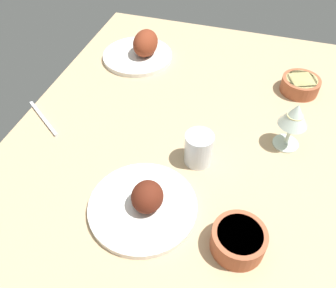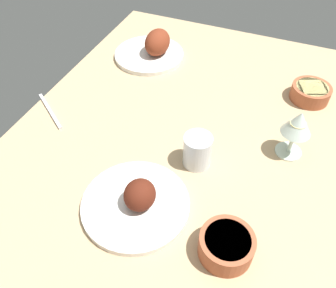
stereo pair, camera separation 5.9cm
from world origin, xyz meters
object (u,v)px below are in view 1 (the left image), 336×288
Objects in this scene: bowl_potatoes at (300,84)px; plate_far_side at (143,204)px; plate_center_main at (141,50)px; wine_glass at (295,117)px; fork_loose at (43,118)px; bowl_sauce at (239,240)px; water_tumbler at (199,149)px.

plate_far_side is at bearing 150.18° from bowl_potatoes.
wine_glass is at bearing -118.74° from plate_center_main.
fork_loose is at bearing 116.90° from bowl_potatoes.
plate_far_side is at bearing -159.47° from plate_center_main.
plate_center_main is at bearing 35.38° from bowl_sauce.
wine_glass reaches higher than water_tumbler.
bowl_sauce is at bearing 167.19° from wine_glass.
bowl_sauce is 65.61cm from fork_loose.
bowl_sauce is 35.79cm from wine_glass.
water_tumbler is (-38.23, 23.90, 1.89)cm from bowl_potatoes.
wine_glass is at bearing -44.12° from plate_far_side.
wine_glass is 70.43cm from fork_loose.
fork_loose is (-36.13, 71.22, -2.17)cm from bowl_potatoes.
plate_far_side is at bearing 81.96° from bowl_sauce.
plate_far_side is 44.02cm from wine_glass.
bowl_sauce is 0.98× the size of bowl_potatoes.
bowl_potatoes is 26.59cm from wine_glass.
fork_loose is at bearing 68.93° from bowl_sauce.
water_tumbler is at bearing -24.89° from plate_far_side.
wine_glass is (31.08, -30.14, 7.98)cm from plate_far_side.
fork_loose is (-10.67, 68.96, -9.53)cm from wine_glass.
bowl_sauce reaches higher than bowl_potatoes.
plate_center_main is 64.00cm from plate_far_side.
plate_center_main reaches higher than fork_loose.
bowl_sauce is 25.59cm from water_tumbler.
wine_glass is at bearing 174.92° from bowl_potatoes.
plate_center_main is 2.13× the size of bowl_sauce.
fork_loose is (23.57, 61.17, -2.61)cm from bowl_sauce.
plate_center_main reaches higher than plate_far_side.
bowl_sauce is 1.30× the size of water_tumbler.
plate_center_main is at bearing 36.63° from water_tumbler.
wine_glass reaches higher than plate_center_main.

